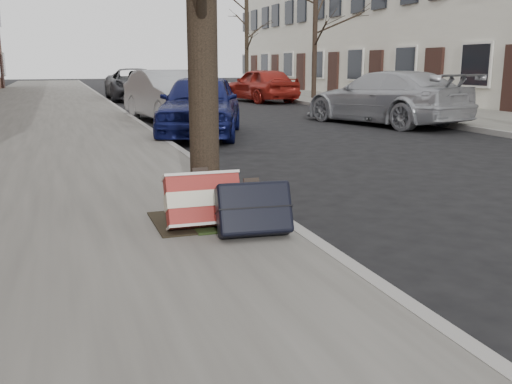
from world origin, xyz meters
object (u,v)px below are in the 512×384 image
object	(u,v)px
car_near_front	(201,104)
suitcase_navy	(254,208)
suitcase_red	(203,201)
car_near_mid	(170,96)

from	to	relation	value
car_near_front	suitcase_navy	bearing A→B (deg)	-81.09
suitcase_red	car_near_front	xyz separation A→B (m)	(1.79, 7.41, 0.31)
suitcase_red	suitcase_navy	world-z (taller)	suitcase_red
suitcase_red	suitcase_navy	size ratio (longest dim) A/B	1.04
car_near_front	car_near_mid	bearing A→B (deg)	110.58
suitcase_navy	car_near_front	distance (m)	7.94
suitcase_red	car_near_mid	world-z (taller)	car_near_mid
suitcase_navy	car_near_mid	world-z (taller)	car_near_mid
car_near_front	suitcase_red	bearing A→B (deg)	-84.10
suitcase_navy	car_near_mid	bearing A→B (deg)	88.26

